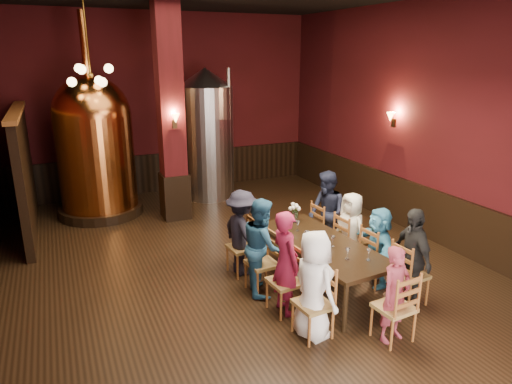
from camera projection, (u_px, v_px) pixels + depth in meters
name	position (u px, v px, depth m)	size (l,w,h in m)	color
room	(232.00, 136.00, 7.21)	(10.00, 10.02, 4.50)	black
wainscot_right	(415.00, 208.00, 9.26)	(0.08, 9.90, 1.00)	black
wainscot_back	(166.00, 172.00, 12.05)	(7.90, 0.08, 1.00)	black
column	(171.00, 116.00, 9.54)	(0.58, 0.58, 4.50)	#470F13
partition	(25.00, 174.00, 9.06)	(0.22, 3.50, 2.40)	black
pendant_cluster	(90.00, 75.00, 8.79)	(0.90, 0.90, 1.70)	#A57226
sconce_wall	(394.00, 119.00, 9.44)	(0.20, 0.20, 0.36)	black
sconce_column	(174.00, 120.00, 9.29)	(0.20, 0.20, 0.36)	black
dining_table	(321.00, 246.00, 6.96)	(1.19, 2.47, 0.75)	black
chair_0	(313.00, 304.00, 5.79)	(0.46, 0.46, 0.92)	brown
person_0	(314.00, 285.00, 5.72)	(0.71, 0.46, 1.44)	white
chair_1	(285.00, 281.00, 6.36)	(0.46, 0.46, 0.92)	brown
person_1	(285.00, 262.00, 6.27)	(0.55, 0.36, 1.50)	maroon
chair_2	(262.00, 263.00, 6.91)	(0.46, 0.46, 0.92)	brown
person_2	(262.00, 246.00, 6.83)	(0.72, 0.36, 1.48)	#25567B
chair_3	(242.00, 247.00, 7.48)	(0.46, 0.46, 0.92)	brown
person_3	(242.00, 233.00, 7.40)	(0.92, 0.53, 1.43)	black
chair_4	(410.00, 274.00, 6.57)	(0.46, 0.46, 0.92)	brown
person_4	(412.00, 257.00, 6.49)	(0.86, 0.36, 1.46)	black
chair_5	(377.00, 256.00, 7.13)	(0.46, 0.46, 0.92)	brown
person_5	(378.00, 246.00, 7.08)	(1.17, 0.37, 1.27)	teal
chair_6	(350.00, 242.00, 7.69)	(0.46, 0.46, 0.92)	brown
person_6	(351.00, 231.00, 7.63)	(0.65, 0.42, 1.32)	silver
chair_7	(326.00, 229.00, 8.25)	(0.46, 0.46, 0.92)	brown
person_7	(326.00, 213.00, 8.16)	(0.74, 0.37, 1.53)	#191E32
chair_8	(394.00, 307.00, 5.72)	(0.46, 0.46, 0.92)	brown
person_8	(395.00, 294.00, 5.67)	(0.46, 0.30, 1.27)	maroon
copper_kettle	(95.00, 145.00, 9.94)	(2.07, 2.07, 4.35)	black
steel_vessel	(207.00, 134.00, 11.26)	(1.49, 1.49, 3.18)	#B2B2B7
rose_vase	(295.00, 209.00, 7.72)	(0.20, 0.20, 0.34)	white
wine_glass_0	(333.00, 241.00, 6.76)	(0.07, 0.07, 0.17)	white
wine_glass_1	(298.00, 226.00, 7.36)	(0.07, 0.07, 0.17)	white
wine_glass_2	(315.00, 243.00, 6.70)	(0.07, 0.07, 0.17)	white
wine_glass_3	(307.00, 236.00, 6.95)	(0.07, 0.07, 0.17)	white
wine_glass_4	(369.00, 255.00, 6.31)	(0.07, 0.07, 0.17)	white
wine_glass_5	(348.00, 254.00, 6.34)	(0.07, 0.07, 0.17)	white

